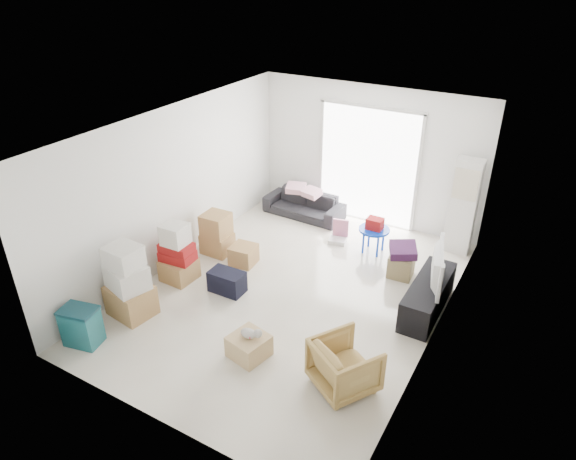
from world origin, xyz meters
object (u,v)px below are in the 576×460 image
at_px(television, 431,279).
at_px(storage_bins, 81,326).
at_px(armchair, 345,363).
at_px(wood_crate, 249,346).
at_px(tv_console, 428,296).
at_px(ottoman, 401,266).
at_px(kids_table, 374,228).
at_px(ac_tower, 463,207).
at_px(sofa, 304,201).

height_order(television, storage_bins, television).
distance_m(armchair, wood_crate, 1.36).
distance_m(tv_console, armchair, 2.10).
relative_size(ottoman, kids_table, 0.58).
bearing_deg(armchair, wood_crate, 37.43).
distance_m(ac_tower, tv_console, 2.13).
bearing_deg(ac_tower, armchair, -95.44).
relative_size(ac_tower, television, 1.71).
relative_size(sofa, kids_table, 2.44).
distance_m(ac_tower, ottoman, 1.61).
height_order(sofa, kids_table, kids_table).
distance_m(television, ottoman, 1.03).
bearing_deg(ottoman, armchair, -85.59).
bearing_deg(wood_crate, armchair, 5.43).
xyz_separation_m(tv_console, kids_table, (-1.35, 1.21, 0.23)).
bearing_deg(armchair, kids_table, -42.43).
xyz_separation_m(armchair, ottoman, (-0.21, 2.76, -0.17)).
xyz_separation_m(television, kids_table, (-1.35, 1.21, -0.08)).
height_order(ac_tower, wood_crate, ac_tower).
bearing_deg(kids_table, storage_bins, -120.60).
height_order(tv_console, sofa, sofa).
distance_m(ac_tower, armchair, 4.13).
xyz_separation_m(tv_console, armchair, (-0.44, -2.05, 0.12)).
height_order(television, ottoman, television).
bearing_deg(ottoman, ac_tower, 65.56).
bearing_deg(ottoman, kids_table, 144.17).
bearing_deg(armchair, tv_console, -70.10).
relative_size(tv_console, ottoman, 3.86).
bearing_deg(ac_tower, wood_crate, -112.25).
bearing_deg(kids_table, wood_crate, -97.14).
height_order(armchair, kids_table, armchair).
bearing_deg(sofa, television, -28.93).
height_order(sofa, wood_crate, sofa).
height_order(tv_console, storage_bins, storage_bins).
distance_m(tv_console, wood_crate, 2.81).
xyz_separation_m(ac_tower, kids_table, (-1.30, -0.82, -0.39)).
relative_size(ac_tower, storage_bins, 3.07).
distance_m(ottoman, kids_table, 0.91).
relative_size(tv_console, television, 1.46).
relative_size(ac_tower, tv_console, 1.17).
xyz_separation_m(storage_bins, kids_table, (2.55, 4.32, 0.20)).
height_order(television, sofa, sofa).
height_order(tv_console, ottoman, tv_console).
relative_size(television, armchair, 1.40).
distance_m(sofa, wood_crate, 4.28).
height_order(television, wood_crate, television).
height_order(storage_bins, kids_table, kids_table).
bearing_deg(ottoman, wood_crate, -111.22).
bearing_deg(wood_crate, storage_bins, -156.44).
bearing_deg(wood_crate, sofa, 108.43).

